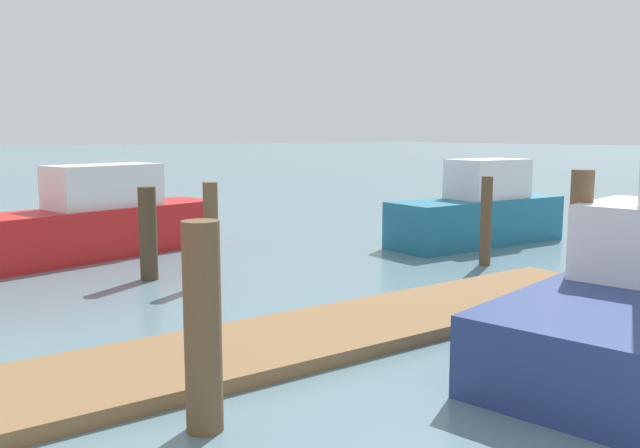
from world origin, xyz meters
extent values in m
plane|color=slate|center=(0.00, 20.00, 0.00)|extent=(300.00, 300.00, 0.00)
cube|color=olive|center=(2.15, 7.62, 0.09)|extent=(11.30, 2.00, 0.18)
cylinder|color=brown|center=(-0.67, 5.99, 1.02)|extent=(0.36, 0.36, 2.05)
cylinder|color=brown|center=(4.83, 5.62, 1.18)|extent=(0.30, 0.30, 2.36)
cylinder|color=brown|center=(2.24, 11.71, 0.97)|extent=(0.28, 0.28, 1.94)
cylinder|color=#473826|center=(1.38, 12.71, 0.92)|extent=(0.34, 0.34, 1.83)
cylinder|color=brown|center=(7.89, 9.86, 0.97)|extent=(0.24, 0.24, 1.94)
cube|color=#1E6B8C|center=(9.91, 11.87, 0.59)|extent=(5.08, 1.67, 1.17)
cube|color=white|center=(10.27, 11.87, 1.68)|extent=(2.03, 1.30, 1.02)
cube|color=navy|center=(4.82, 4.76, 0.46)|extent=(5.97, 3.21, 0.92)
cube|color=red|center=(1.11, 15.80, 0.57)|extent=(6.68, 3.04, 1.14)
cube|color=white|center=(1.56, 15.90, 1.64)|extent=(2.75, 1.81, 0.99)
camera|label=1|loc=(-3.30, 0.39, 2.85)|focal=37.15mm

